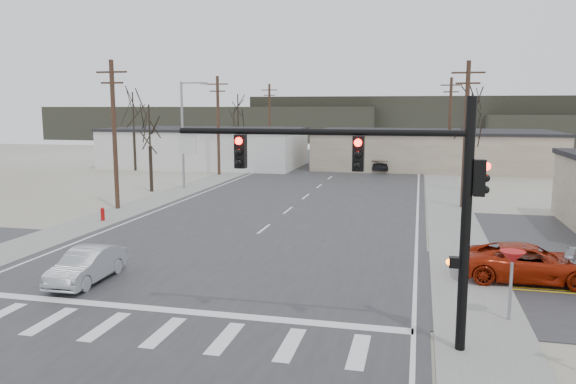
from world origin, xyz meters
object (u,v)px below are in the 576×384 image
traffic_signal_mast (397,187)px  car_parked_red (530,263)px  car_far_b (362,149)px  sedan_crossing (87,265)px  fire_hydrant (103,214)px  car_far_a (384,165)px

traffic_signal_mast → car_parked_red: bearing=55.6°
car_far_b → car_parked_red: (12.94, -62.57, 0.11)m
sedan_crossing → car_parked_red: size_ratio=0.77×
fire_hydrant → traffic_signal_mast: bearing=-38.1°
fire_hydrant → sedan_crossing: bearing=-61.3°
fire_hydrant → car_far_b: (10.17, 55.71, 0.21)m
car_far_a → fire_hydrant: bearing=72.1°
fire_hydrant → car_far_a: 34.43m
traffic_signal_mast → car_far_a: bearing=93.9°
fire_hydrant → sedan_crossing: size_ratio=0.22×
car_far_b → traffic_signal_mast: bearing=-79.9°
traffic_signal_mast → sedan_crossing: traffic_signal_mast is taller
traffic_signal_mast → fire_hydrant: (-18.09, 14.20, -4.22)m
car_far_a → sedan_crossing: bearing=85.9°
traffic_signal_mast → car_parked_red: 9.71m
sedan_crossing → car_far_a: (8.97, 42.00, 0.03)m
sedan_crossing → car_far_b: (4.16, 66.71, -0.05)m
car_far_a → car_parked_red: bearing=110.0°
fire_hydrant → car_far_a: car_far_a is taller
sedan_crossing → car_far_a: size_ratio=0.84×
traffic_signal_mast → car_far_b: traffic_signal_mast is taller
fire_hydrant → sedan_crossing: sedan_crossing is taller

